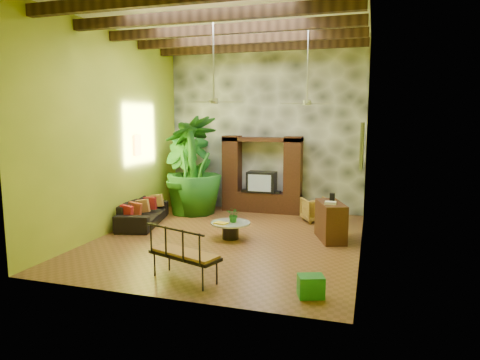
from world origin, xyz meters
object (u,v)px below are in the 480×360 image
(ceiling_fan_back, at_px, (307,94))
(side_console, at_px, (331,221))
(tall_plant_b, at_px, (182,175))
(sofa, at_px, (143,213))
(entertainment_center, at_px, (262,180))
(tall_plant_c, at_px, (194,165))
(ceiling_fan_front, at_px, (214,92))
(coffee_table, at_px, (230,228))
(iron_bench, at_px, (183,251))
(tall_plant_a, at_px, (193,169))
(wicker_armchair, at_px, (316,210))
(green_bin, at_px, (311,286))

(ceiling_fan_back, bearing_deg, side_console, -39.23)
(ceiling_fan_back, bearing_deg, tall_plant_b, 166.10)
(tall_plant_b, height_order, side_console, tall_plant_b)
(sofa, bearing_deg, entertainment_center, -60.04)
(side_console, bearing_deg, tall_plant_c, 138.34)
(ceiling_fan_front, bearing_deg, coffee_table, 60.61)
(entertainment_center, relative_size, iron_bench, 1.68)
(sofa, bearing_deg, tall_plant_b, -30.60)
(ceiling_fan_front, xyz_separation_m, coffee_table, (0.24, 0.42, -3.15))
(tall_plant_b, relative_size, side_console, 2.09)
(tall_plant_a, xyz_separation_m, iron_bench, (2.20, -5.55, -0.73))
(wicker_armchair, xyz_separation_m, green_bin, (0.57, -5.13, -0.15))
(coffee_table, relative_size, side_console, 0.83)
(coffee_table, height_order, side_console, side_console)
(sofa, distance_m, tall_plant_a, 2.40)
(sofa, xyz_separation_m, green_bin, (4.96, -3.41, -0.15))
(tall_plant_b, relative_size, iron_bench, 1.63)
(entertainment_center, relative_size, sofa, 1.09)
(ceiling_fan_front, distance_m, tall_plant_a, 4.27)
(ceiling_fan_back, height_order, coffee_table, ceiling_fan_back)
(wicker_armchair, xyz_separation_m, tall_plant_a, (-3.85, 0.40, 0.95))
(tall_plant_b, relative_size, coffee_table, 2.51)
(ceiling_fan_front, relative_size, tall_plant_b, 0.80)
(entertainment_center, relative_size, tall_plant_b, 1.03)
(side_console, bearing_deg, tall_plant_b, 141.41)
(ceiling_fan_front, relative_size, tall_plant_c, 0.64)
(tall_plant_b, relative_size, tall_plant_c, 0.81)
(side_console, height_order, green_bin, side_console)
(sofa, bearing_deg, tall_plant_a, -27.51)
(tall_plant_b, height_order, tall_plant_c, tall_plant_c)
(entertainment_center, height_order, green_bin, entertainment_center)
(tall_plant_b, relative_size, green_bin, 5.80)
(entertainment_center, xyz_separation_m, sofa, (-2.65, -2.49, -0.64))
(sofa, xyz_separation_m, tall_plant_a, (0.54, 2.13, 0.96))
(green_bin, bearing_deg, iron_bench, -179.63)
(sofa, bearing_deg, ceiling_fan_front, -126.42)
(ceiling_fan_front, bearing_deg, side_console, 22.36)
(ceiling_fan_front, bearing_deg, tall_plant_a, 120.95)
(tall_plant_a, distance_m, tall_plant_c, 0.59)
(ceiling_fan_back, height_order, tall_plant_b, ceiling_fan_back)
(coffee_table, bearing_deg, sofa, 166.77)
(tall_plant_b, bearing_deg, wicker_armchair, 3.54)
(iron_bench, xyz_separation_m, green_bin, (2.22, 0.01, -0.37))
(tall_plant_a, xyz_separation_m, tall_plant_b, (-0.08, -0.64, -0.11))
(coffee_table, relative_size, iron_bench, 0.65)
(sofa, relative_size, green_bin, 5.47)
(ceiling_fan_front, bearing_deg, tall_plant_c, 121.67)
(tall_plant_b, bearing_deg, coffee_table, -43.64)
(green_bin, bearing_deg, coffee_table, 129.35)
(ceiling_fan_back, height_order, green_bin, ceiling_fan_back)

